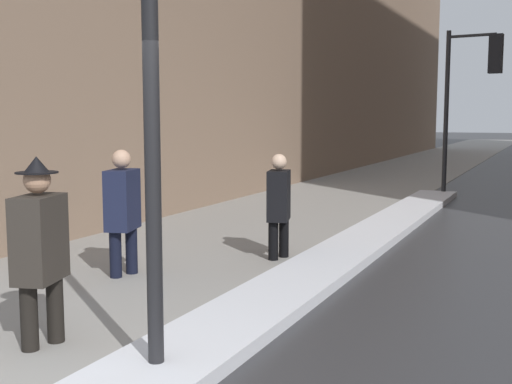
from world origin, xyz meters
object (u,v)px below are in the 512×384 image
object	(u,v)px
traffic_light_near	(476,77)
pedestrian_trailing	(123,207)
pedestrian_in_fedora	(40,244)
pedestrian_in_glasses	(279,201)

from	to	relation	value
traffic_light_near	pedestrian_trailing	xyz separation A→B (m)	(-2.94, -9.84, -2.04)
pedestrian_in_fedora	pedestrian_trailing	xyz separation A→B (m)	(-0.88, 2.30, -0.02)
pedestrian_in_fedora	pedestrian_in_glasses	distance (m)	4.02
pedestrian_in_fedora	traffic_light_near	bearing A→B (deg)	154.24
pedestrian_trailing	traffic_light_near	bearing A→B (deg)	147.25
pedestrian_in_fedora	pedestrian_trailing	distance (m)	2.46
pedestrian_in_fedora	pedestrian_in_glasses	xyz separation A→B (m)	(0.48, 3.99, -0.08)
traffic_light_near	pedestrian_in_glasses	distance (m)	8.57
pedestrian_in_fedora	pedestrian_in_glasses	size ratio (longest dim) A/B	1.12
pedestrian_trailing	pedestrian_in_glasses	xyz separation A→B (m)	(1.36, 1.69, -0.06)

